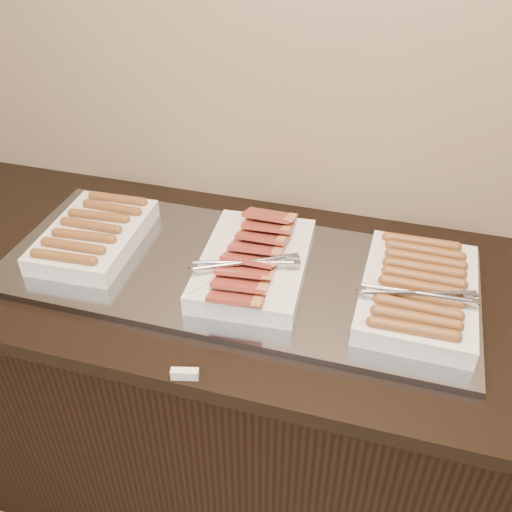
# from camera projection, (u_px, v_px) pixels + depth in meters

# --- Properties ---
(counter) EXTENTS (2.06, 0.76, 0.90)m
(counter) POSITION_uv_depth(u_px,v_px,m) (247.00, 391.00, 1.73)
(counter) COLOR black
(counter) RESTS_ON ground
(warming_tray) EXTENTS (1.20, 0.50, 0.02)m
(warming_tray) POSITION_uv_depth(u_px,v_px,m) (236.00, 271.00, 1.46)
(warming_tray) COLOR gray
(warming_tray) RESTS_ON counter
(dish_left) EXTENTS (0.25, 0.36, 0.07)m
(dish_left) POSITION_uv_depth(u_px,v_px,m) (94.00, 234.00, 1.53)
(dish_left) COLOR white
(dish_left) RESTS_ON warming_tray
(dish_center) EXTENTS (0.29, 0.41, 0.09)m
(dish_center) POSITION_uv_depth(u_px,v_px,m) (254.00, 262.00, 1.42)
(dish_center) COLOR white
(dish_center) RESTS_ON warming_tray
(dish_right) EXTENTS (0.28, 0.39, 0.08)m
(dish_right) POSITION_uv_depth(u_px,v_px,m) (419.00, 290.00, 1.33)
(dish_right) COLOR white
(dish_right) RESTS_ON warming_tray
(label_holder) EXTENTS (0.06, 0.03, 0.02)m
(label_holder) POSITION_uv_depth(u_px,v_px,m) (185.00, 374.00, 1.18)
(label_holder) COLOR white
(label_holder) RESTS_ON counter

